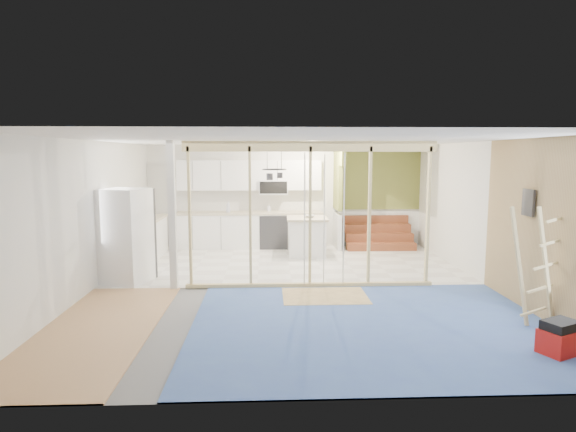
{
  "coord_description": "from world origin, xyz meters",
  "views": [
    {
      "loc": [
        -0.44,
        -8.35,
        2.35
      ],
      "look_at": [
        -0.06,
        0.6,
        1.21
      ],
      "focal_mm": 30.0,
      "sensor_mm": 36.0,
      "label": 1
    }
  ],
  "objects_px": {
    "island": "(307,237)",
    "toolbox": "(560,339)",
    "ladder": "(536,267)",
    "fridge": "(126,236)"
  },
  "relations": [
    {
      "from": "island",
      "to": "toolbox",
      "type": "distance_m",
      "value": 6.28
    },
    {
      "from": "fridge",
      "to": "toolbox",
      "type": "xyz_separation_m",
      "value": [
        6.04,
        -3.49,
        -0.68
      ]
    },
    {
      "from": "fridge",
      "to": "ladder",
      "type": "xyz_separation_m",
      "value": [
        6.22,
        -2.6,
        -0.02
      ]
    },
    {
      "from": "ladder",
      "to": "fridge",
      "type": "bearing_deg",
      "value": 145.76
    },
    {
      "from": "island",
      "to": "ladder",
      "type": "height_order",
      "value": "ladder"
    },
    {
      "from": "island",
      "to": "ladder",
      "type": "distance_m",
      "value": 5.57
    },
    {
      "from": "fridge",
      "to": "island",
      "type": "xyz_separation_m",
      "value": [
        3.51,
        2.25,
        -0.42
      ]
    },
    {
      "from": "island",
      "to": "toolbox",
      "type": "xyz_separation_m",
      "value": [
        2.53,
        -5.74,
        -0.25
      ]
    },
    {
      "from": "fridge",
      "to": "toolbox",
      "type": "bearing_deg",
      "value": -11.93
    },
    {
      "from": "island",
      "to": "ladder",
      "type": "relative_size",
      "value": 0.58
    }
  ]
}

